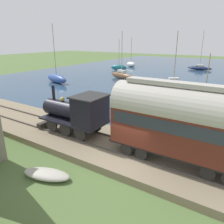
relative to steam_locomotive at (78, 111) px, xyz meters
name	(u,v)px	position (x,y,z in m)	size (l,w,h in m)	color
ground_plane	(125,167)	(-1.41, -4.88, -2.31)	(200.00, 200.00, 0.00)	#516B38
harbor_water	(224,74)	(43.09, -4.88, -2.31)	(80.00, 80.00, 0.01)	#2D4760
rail_embankment	(136,154)	(0.00, -4.88, -2.08)	(5.58, 56.00, 0.59)	#84755B
steam_locomotive	(78,111)	(0.00, 0.00, 0.00)	(2.46, 5.72, 3.40)	black
passenger_coach	(181,120)	(0.00, -7.52, 0.84)	(2.30, 8.14, 4.66)	black
sailboat_white	(131,64)	(43.30, 18.70, -1.61)	(3.26, 3.92, 7.79)	white
sailboat_red	(204,101)	(14.42, -6.22, -1.67)	(1.79, 6.29, 5.91)	#B72D23
sailboat_brown	(122,75)	(25.05, 10.97, -1.59)	(3.40, 6.37, 8.76)	brown
sailboat_navy	(200,68)	(46.67, 1.12, -1.76)	(1.98, 5.97, 9.29)	#192347
sailboat_blue	(57,78)	(15.43, 18.63, -1.53)	(3.05, 6.26, 9.78)	#335199
sailboat_green	(173,85)	(20.50, -0.65, -1.49)	(3.46, 4.77, 8.44)	#236B42
sailboat_teal	(119,67)	(34.97, 17.59, -1.58)	(1.90, 4.20, 7.36)	#1E707A
rowboat_near_shore	(99,118)	(4.30, 1.19, -2.06)	(1.85, 2.05, 0.48)	silver
rowboat_off_pier	(213,120)	(9.57, -7.98, -2.08)	(2.29, 2.04, 0.46)	#B7B2A3
beached_dinghy	(47,174)	(-4.69, -1.71, -2.09)	(1.88, 3.00, 0.44)	#B7B2A3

